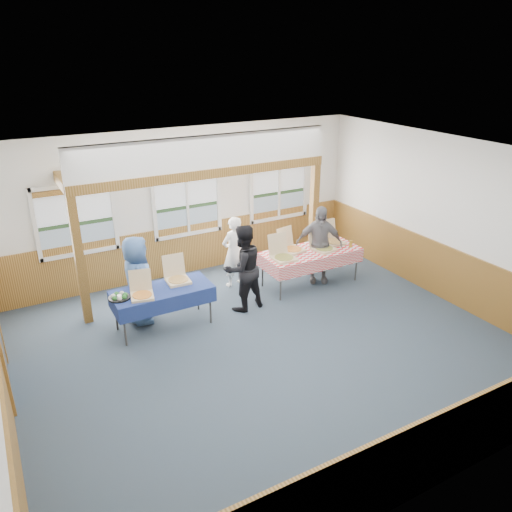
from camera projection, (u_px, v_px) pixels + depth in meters
The scene contains 29 objects.
floor at pixel (267, 345), 8.50m from camera, with size 8.00×8.00×0.00m, color #26343E.
ceiling at pixel (269, 158), 7.26m from camera, with size 8.00×8.00×0.00m, color white.
wall_back at pixel (186, 203), 10.70m from camera, with size 8.00×8.00×0.00m, color silver.
wall_front at pixel (442, 378), 5.06m from camera, with size 8.00×8.00×0.00m, color silver.
wall_right at pixel (446, 220), 9.66m from camera, with size 8.00×8.00×0.00m, color silver.
wainscot_back at pixel (189, 248), 11.09m from camera, with size 7.98×0.05×1.10m, color brown.
wainscot_front at pixel (426, 455), 5.49m from camera, with size 7.98×0.05×1.10m, color brown.
wainscot_left at pixel (5, 390), 6.52m from camera, with size 0.05×6.98×1.10m, color brown.
wainscot_right at pixel (438, 269), 10.06m from camera, with size 0.05×6.98×1.10m, color brown.
window_left at pixel (75, 216), 9.61m from camera, with size 1.56×0.10×1.46m.
window_mid at pixel (187, 200), 10.64m from camera, with size 1.56×0.10×1.46m.
window_right at pixel (279, 186), 11.66m from camera, with size 1.56×0.10×1.46m.
post_left at pixel (80, 262), 8.78m from camera, with size 0.15×0.15×2.40m, color brown.
post_right at pixel (314, 218), 11.00m from camera, with size 0.15×0.15×2.40m, color brown.
cross_beam at pixel (207, 173), 9.39m from camera, with size 5.15×0.18×0.18m, color brown.
table_left at pixel (162, 292), 8.80m from camera, with size 1.81×0.94×0.76m.
table_right at pixel (311, 253), 10.45m from camera, with size 2.19×1.20×0.76m.
pizza_box_a at pixel (142, 293), 8.49m from camera, with size 0.47×0.53×0.41m.
pizza_box_b at pixel (177, 278), 9.04m from camera, with size 0.44×0.52×0.44m.
pizza_box_c at pixel (283, 256), 9.99m from camera, with size 0.44×0.53×0.47m.
pizza_box_d at pixel (292, 248), 10.40m from camera, with size 0.50×0.57×0.45m.
pizza_box_e at pixel (323, 247), 10.45m from camera, with size 0.50×0.58×0.46m.
pizza_box_f at pixel (332, 240), 10.81m from camera, with size 0.45×0.54×0.46m.
veggie_tray at pixel (119, 297), 8.44m from camera, with size 0.37×0.37×0.09m.
drink_glass at pixel (351, 244), 10.57m from camera, with size 0.07×0.07×0.15m, color olive.
woman_white at pixel (234, 252), 10.35m from camera, with size 0.56×0.36×1.52m, color white.
woman_black at pixel (243, 268), 9.38m from camera, with size 0.83×0.64×1.70m, color black.
man_blue at pixel (138, 280), 8.95m from camera, with size 0.81×0.53×1.65m, color #3C5F97.
person_grey at pixel (319, 244), 10.51m from camera, with size 0.99×0.41×1.68m, color slate.
Camera 1 is at (-3.67, -6.25, 4.70)m, focal length 35.00 mm.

